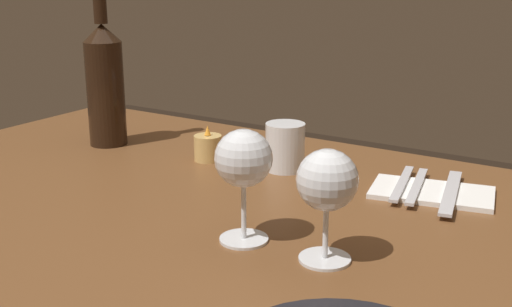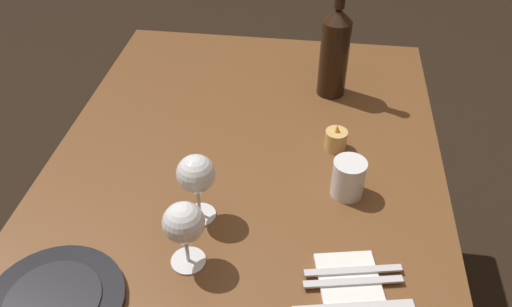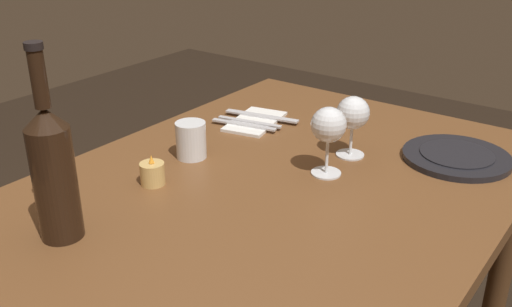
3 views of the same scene
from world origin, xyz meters
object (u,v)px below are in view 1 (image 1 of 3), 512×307
at_px(wine_bottle, 105,81).
at_px(votive_candle, 208,148).
at_px(water_tumbler, 285,149).
at_px(fork_outer, 402,183).
at_px(table_knife, 451,192).
at_px(wine_glass_left, 243,161).
at_px(wine_glass_right, 327,183).
at_px(fork_inner, 417,186).
at_px(folded_napkin, 432,193).

distance_m(wine_bottle, votive_candle, 0.26).
distance_m(water_tumbler, fork_outer, 0.22).
relative_size(votive_candle, table_knife, 0.32).
bearing_deg(fork_outer, table_knife, -0.00).
xyz_separation_m(wine_glass_left, wine_glass_right, (0.12, 0.00, -0.01)).
relative_size(wine_glass_right, wine_bottle, 0.41).
bearing_deg(fork_inner, wine_glass_left, -113.12).
xyz_separation_m(fork_outer, table_knife, (0.08, -0.00, 0.00)).
bearing_deg(fork_inner, votive_candle, -174.29).
bearing_deg(wine_bottle, fork_outer, 5.31).
xyz_separation_m(wine_glass_right, votive_candle, (-0.38, 0.27, -0.08)).
xyz_separation_m(wine_bottle, water_tumbler, (0.39, 0.04, -0.09)).
xyz_separation_m(wine_bottle, votive_candle, (0.24, 0.02, -0.11)).
relative_size(folded_napkin, fork_inner, 1.16).
height_order(water_tumbler, fork_inner, water_tumbler).
bearing_deg(votive_candle, table_knife, 5.01).
height_order(wine_glass_right, folded_napkin, wine_glass_right).
distance_m(water_tumbler, votive_candle, 0.15).
relative_size(wine_bottle, votive_candle, 5.24).
bearing_deg(fork_inner, fork_outer, 180.00).
height_order(water_tumbler, folded_napkin, water_tumbler).
bearing_deg(wine_glass_left, votive_candle, 133.77).
distance_m(wine_bottle, fork_inner, 0.64).
distance_m(fork_inner, table_knife, 0.06).
relative_size(wine_glass_right, folded_napkin, 0.69).
distance_m(folded_napkin, table_knife, 0.03).
bearing_deg(wine_glass_left, table_knife, 58.83).
bearing_deg(votive_candle, wine_glass_right, -35.19).
bearing_deg(table_knife, fork_outer, 180.00).
height_order(votive_candle, fork_outer, votive_candle).
relative_size(wine_glass_right, fork_inner, 0.81).
distance_m(folded_napkin, fork_outer, 0.05).
bearing_deg(wine_bottle, folded_napkin, 4.91).
relative_size(water_tumbler, folded_napkin, 0.41).
height_order(wine_bottle, water_tumbler, wine_bottle).
relative_size(water_tumbler, table_knife, 0.41).
xyz_separation_m(fork_inner, table_knife, (0.06, -0.00, 0.00)).
distance_m(fork_outer, table_knife, 0.08).
relative_size(fork_inner, fork_outer, 1.00).
relative_size(wine_glass_right, votive_candle, 2.16).
bearing_deg(water_tumbler, folded_napkin, 2.59).
bearing_deg(votive_candle, wine_glass_left, -46.23).
relative_size(wine_bottle, fork_inner, 1.96).
xyz_separation_m(wine_glass_left, water_tumbler, (-0.11, 0.30, -0.07)).
distance_m(wine_glass_right, fork_outer, 0.32).
xyz_separation_m(water_tumbler, votive_candle, (-0.15, -0.03, -0.02)).
xyz_separation_m(votive_candle, fork_outer, (0.37, 0.04, -0.01)).
xyz_separation_m(wine_glass_left, wine_bottle, (-0.50, 0.25, 0.02)).
relative_size(wine_glass_left, table_knife, 0.73).
height_order(water_tumbler, fork_outer, water_tumbler).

